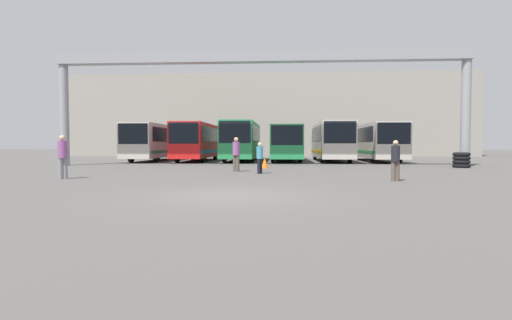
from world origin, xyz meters
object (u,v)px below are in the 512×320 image
at_px(bus_slot_0, 156,140).
at_px(pedestrian_near_right, 395,159).
at_px(bus_slot_1, 198,140).
at_px(pedestrian_mid_left, 236,153).
at_px(bus_slot_2, 242,139).
at_px(bus_slot_3, 286,141).
at_px(pedestrian_near_center, 260,157).
at_px(bus_slot_5, 376,140).
at_px(bus_slot_4, 331,140).
at_px(traffic_cone, 265,163).
at_px(pedestrian_mid_right, 63,156).
at_px(tire_stack, 461,160).

distance_m(bus_slot_0, pedestrian_near_right, 24.51).
bearing_deg(bus_slot_1, pedestrian_mid_left, -69.64).
relative_size(bus_slot_2, pedestrian_mid_left, 5.89).
height_order(bus_slot_3, pedestrian_near_center, bus_slot_3).
relative_size(bus_slot_1, bus_slot_5, 0.88).
relative_size(bus_slot_4, pedestrian_mid_left, 5.84).
bearing_deg(bus_slot_1, traffic_cone, -57.82).
bearing_deg(bus_slot_4, pedestrian_near_right, -89.19).
distance_m(bus_slot_2, traffic_cone, 10.83).
xyz_separation_m(pedestrian_mid_right, pedestrian_mid_left, (6.82, 4.97, -0.01)).
xyz_separation_m(bus_slot_5, traffic_cone, (-9.17, -10.70, -1.50)).
xyz_separation_m(pedestrian_mid_left, tire_stack, (13.69, 4.50, -0.50)).
xyz_separation_m(bus_slot_3, bus_slot_5, (7.74, 0.20, 0.10)).
distance_m(bus_slot_1, pedestrian_near_center, 15.99).
relative_size(pedestrian_near_right, pedestrian_near_center, 1.04).
height_order(pedestrian_mid_left, traffic_cone, pedestrian_mid_left).
distance_m(bus_slot_3, pedestrian_near_right, 19.31).
bearing_deg(pedestrian_mid_left, traffic_cone, -86.82).
bearing_deg(bus_slot_3, pedestrian_mid_left, -101.59).
bearing_deg(pedestrian_near_right, bus_slot_2, 113.83).
distance_m(bus_slot_2, pedestrian_near_center, 15.30).
bearing_deg(pedestrian_near_center, bus_slot_1, 53.46).
relative_size(bus_slot_1, tire_stack, 9.69).
distance_m(bus_slot_4, pedestrian_mid_right, 22.99).
bearing_deg(bus_slot_2, bus_slot_1, -174.26).
bearing_deg(pedestrian_mid_left, bus_slot_2, -59.10).
relative_size(bus_slot_0, pedestrian_mid_right, 5.83).
relative_size(bus_slot_0, bus_slot_4, 1.01).
relative_size(bus_slot_5, pedestrian_near_center, 7.28).
bearing_deg(bus_slot_2, bus_slot_5, 1.35).
height_order(bus_slot_5, pedestrian_mid_left, bus_slot_5).
height_order(bus_slot_2, pedestrian_near_center, bus_slot_2).
distance_m(bus_slot_1, pedestrian_mid_right, 18.36).
xyz_separation_m(pedestrian_mid_right, traffic_cone, (8.21, 8.20, -0.67)).
bearing_deg(bus_slot_0, bus_slot_3, 0.43).
height_order(bus_slot_0, traffic_cone, bus_slot_0).
bearing_deg(bus_slot_3, tire_stack, -40.32).
relative_size(bus_slot_1, pedestrian_near_center, 6.43).
xyz_separation_m(bus_slot_3, pedestrian_mid_right, (-9.64, -18.70, -0.73)).
height_order(pedestrian_near_right, traffic_cone, pedestrian_near_right).
bearing_deg(pedestrian_near_center, tire_stack, -34.11).
bearing_deg(bus_slot_1, bus_slot_0, 174.50).
bearing_deg(pedestrian_mid_right, bus_slot_1, 45.72).
xyz_separation_m(pedestrian_near_center, pedestrian_mid_left, (-1.34, 1.41, 0.15)).
distance_m(bus_slot_0, pedestrian_near_center, 18.17).
bearing_deg(bus_slot_3, pedestrian_near_center, -95.56).
relative_size(bus_slot_4, pedestrian_near_center, 6.86).
relative_size(bus_slot_0, bus_slot_1, 1.07).
height_order(bus_slot_2, bus_slot_5, bus_slot_2).
bearing_deg(bus_slot_0, bus_slot_4, -0.14).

